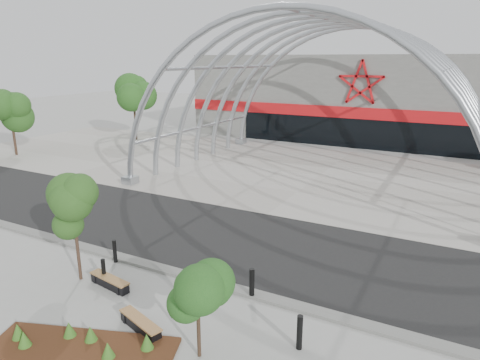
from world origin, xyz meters
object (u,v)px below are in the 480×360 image
object	(u,v)px
street_tree_0	(73,212)
bench_1	(140,325)
bollard_2	(215,284)
street_tree_1	(197,283)
bench_0	(110,282)

from	to	relation	value
street_tree_0	bench_1	size ratio (longest dim) A/B	2.00
bench_1	bollard_2	world-z (taller)	bollard_2
street_tree_0	bench_1	distance (m)	4.78
bench_1	bollard_2	size ratio (longest dim) A/B	2.09
street_tree_0	street_tree_1	distance (m)	6.23
street_tree_1	bollard_2	size ratio (longest dim) A/B	3.54
bench_0	bollard_2	bearing A→B (deg)	19.68
street_tree_1	bench_1	world-z (taller)	street_tree_1
street_tree_0	bollard_2	distance (m)	5.45
bench_0	bench_1	distance (m)	2.95
bench_0	bench_1	world-z (taller)	same
street_tree_0	bench_0	xyz separation A→B (m)	(1.33, 0.08, -2.39)
street_tree_0	bench_1	xyz separation A→B (m)	(3.92, -1.33, -2.40)
bench_1	street_tree_0	bearing A→B (deg)	161.26
bench_1	bollard_2	xyz separation A→B (m)	(0.91, 2.66, 0.25)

